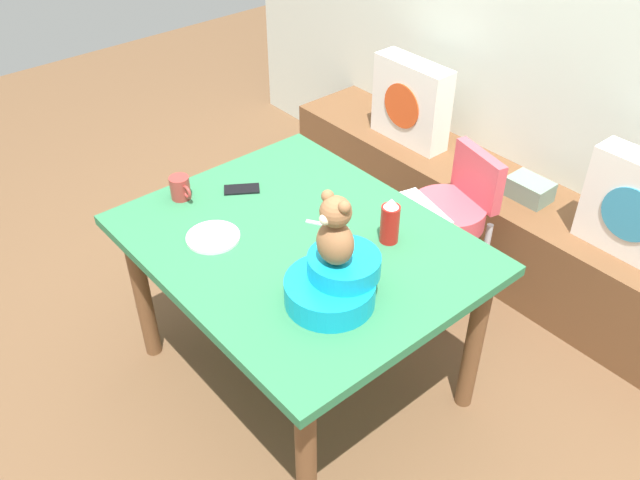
{
  "coord_description": "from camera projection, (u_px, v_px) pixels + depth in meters",
  "views": [
    {
      "loc": [
        1.56,
        -1.22,
        2.26
      ],
      "look_at": [
        0.0,
        0.1,
        0.69
      ],
      "focal_mm": 37.9,
      "sensor_mm": 36.0,
      "label": 1
    }
  ],
  "objects": [
    {
      "name": "window_bench",
      "position": [
        493.0,
        222.0,
        3.45
      ],
      "size": [
        2.6,
        0.44,
        0.46
      ],
      "primitive_type": "cube",
      "color": "brown",
      "rests_on": "ground_plane"
    },
    {
      "name": "book_stack",
      "position": [
        529.0,
        189.0,
        3.18
      ],
      "size": [
        0.2,
        0.14,
        0.1
      ],
      "primitive_type": "cube",
      "color": "gray",
      "rests_on": "window_bench"
    },
    {
      "name": "coffee_mug",
      "position": [
        180.0,
        188.0,
        2.68
      ],
      "size": [
        0.12,
        0.08,
        0.09
      ],
      "color": "#9E332D",
      "rests_on": "dining_table"
    },
    {
      "name": "teddy_bear",
      "position": [
        335.0,
        232.0,
        2.07
      ],
      "size": [
        0.13,
        0.12,
        0.25
      ],
      "color": "#8F603B",
      "rests_on": "infant_seat_teal"
    },
    {
      "name": "back_wall",
      "position": [
        570.0,
        0.0,
        2.94
      ],
      "size": [
        4.4,
        0.1,
        2.6
      ],
      "primitive_type": "cube",
      "color": "silver",
      "rests_on": "ground_plane"
    },
    {
      "name": "ketchup_bottle",
      "position": [
        390.0,
        221.0,
        2.44
      ],
      "size": [
        0.07,
        0.07,
        0.18
      ],
      "color": "red",
      "rests_on": "dining_table"
    },
    {
      "name": "dinner_plate_near",
      "position": [
        213.0,
        237.0,
        2.49
      ],
      "size": [
        0.2,
        0.2,
        0.01
      ],
      "primitive_type": "cylinder",
      "color": "white",
      "rests_on": "dining_table"
    },
    {
      "name": "ground_plane",
      "position": [
        303.0,
        374.0,
        2.94
      ],
      "size": [
        8.0,
        8.0,
        0.0
      ],
      "primitive_type": "plane",
      "color": "brown"
    },
    {
      "name": "pillow_floral_left",
      "position": [
        411.0,
        102.0,
        3.53
      ],
      "size": [
        0.44,
        0.15,
        0.44
      ],
      "color": "white",
      "rests_on": "window_bench"
    },
    {
      "name": "cell_phone",
      "position": [
        242.0,
        189.0,
        2.76
      ],
      "size": [
        0.14,
        0.16,
        0.01
      ],
      "primitive_type": "cube",
      "rotation": [
        0.0,
        0.0,
        2.55
      ],
      "color": "black",
      "rests_on": "dining_table"
    },
    {
      "name": "highchair",
      "position": [
        450.0,
        211.0,
        3.02
      ],
      "size": [
        0.4,
        0.5,
        0.79
      ],
      "color": "#D84C59",
      "rests_on": "ground_plane"
    },
    {
      "name": "table_fork",
      "position": [
        327.0,
        225.0,
        2.56
      ],
      "size": [
        0.15,
        0.1,
        0.01
      ],
      "primitive_type": "cube",
      "rotation": [
        0.0,
        0.0,
        2.11
      ],
      "color": "silver",
      "rests_on": "dining_table"
    },
    {
      "name": "infant_seat_teal",
      "position": [
        335.0,
        282.0,
        2.19
      ],
      "size": [
        0.3,
        0.33,
        0.16
      ],
      "color": "#109CC4",
      "rests_on": "dining_table"
    },
    {
      "name": "dining_table",
      "position": [
        300.0,
        260.0,
        2.55
      ],
      "size": [
        1.27,
        1.02,
        0.74
      ],
      "color": "#2D7247",
      "rests_on": "ground_plane"
    },
    {
      "name": "pillow_floral_right",
      "position": [
        638.0,
        208.0,
        2.76
      ],
      "size": [
        0.44,
        0.15,
        0.44
      ],
      "color": "white",
      "rests_on": "window_bench"
    }
  ]
}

